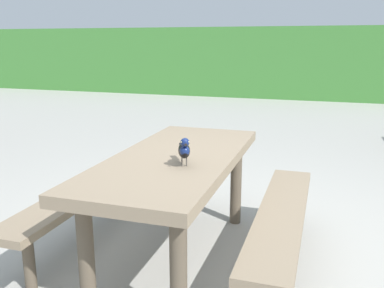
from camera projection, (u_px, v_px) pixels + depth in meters
name	position (u px, v px, depth m)	size (l,w,h in m)	color
ground_plane	(216.00, 255.00, 2.95)	(60.00, 60.00, 0.00)	#A3A099
hedge_wall	(305.00, 63.00, 11.03)	(28.00, 1.22, 1.84)	#428438
picnic_table_foreground	(176.00, 182.00, 2.80)	(1.69, 1.81, 0.74)	#84725B
bird_grackle	(184.00, 150.00, 2.48)	(0.15, 0.27, 0.18)	black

